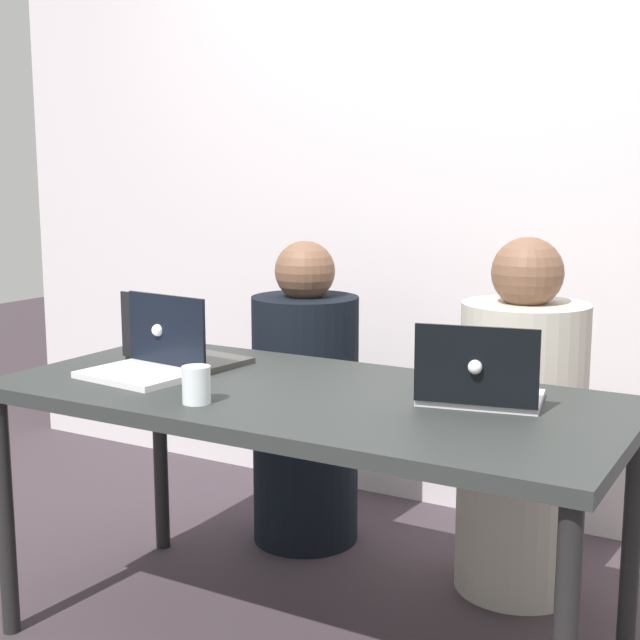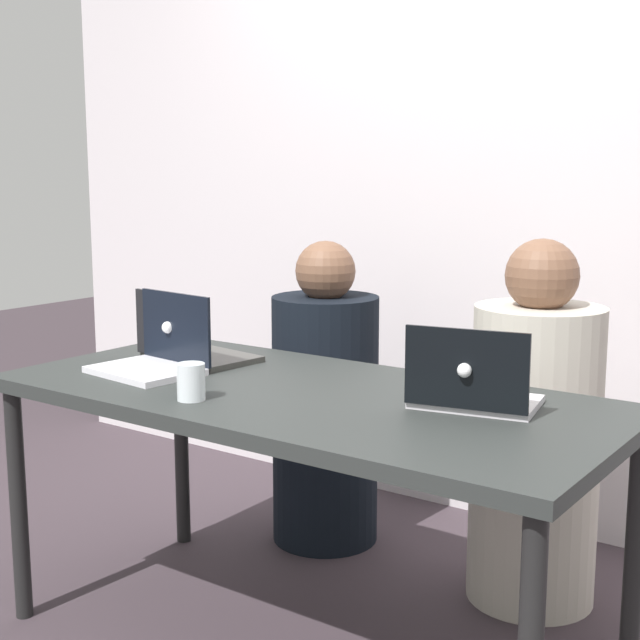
% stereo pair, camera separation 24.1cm
% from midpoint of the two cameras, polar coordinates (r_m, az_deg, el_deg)
% --- Properties ---
extents(back_wall, '(4.50, 0.10, 2.32)m').
position_cam_midpoint_polar(back_wall, '(3.42, 13.61, 6.53)').
color(back_wall, silver).
rests_on(back_wall, ground).
extents(desk, '(1.69, 0.78, 0.74)m').
position_cam_midpoint_polar(desk, '(2.40, 1.80, -6.04)').
color(desk, '#2A2E2C').
rests_on(desk, ground).
extents(person_on_left, '(0.41, 0.41, 1.08)m').
position_cam_midpoint_polar(person_on_left, '(3.19, 2.51, -5.78)').
color(person_on_left, black).
rests_on(person_on_left, ground).
extents(person_on_right, '(0.46, 0.46, 1.13)m').
position_cam_midpoint_polar(person_on_right, '(2.85, 16.00, -7.62)').
color(person_on_right, '#B7B0A1').
rests_on(person_on_right, ground).
extents(laptop_back_right, '(0.34, 0.27, 0.21)m').
position_cam_midpoint_polar(laptop_back_right, '(2.24, 12.81, -4.46)').
color(laptop_back_right, silver).
rests_on(laptop_back_right, desk).
extents(laptop_back_left, '(0.37, 0.28, 0.22)m').
position_cam_midpoint_polar(laptop_back_left, '(2.74, -5.76, -1.72)').
color(laptop_back_left, '#3B3B37').
rests_on(laptop_back_left, desk).
extents(laptop_front_left, '(0.33, 0.28, 0.22)m').
position_cam_midpoint_polar(laptop_front_left, '(2.61, -7.87, -2.26)').
color(laptop_front_left, silver).
rests_on(laptop_front_left, desk).
extents(water_glass_left, '(0.07, 0.07, 0.10)m').
position_cam_midpoint_polar(water_glass_left, '(2.28, -5.28, -4.15)').
color(water_glass_left, white).
rests_on(water_glass_left, desk).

